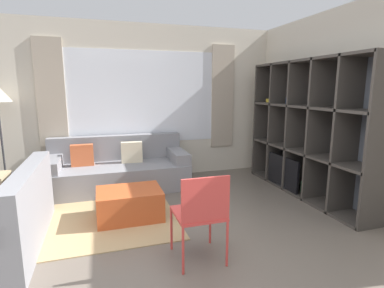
# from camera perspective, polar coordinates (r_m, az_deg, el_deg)

# --- Properties ---
(ground_plane) EXTENTS (16.00, 16.00, 0.00)m
(ground_plane) POSITION_cam_1_polar(r_m,az_deg,el_deg) (2.76, 2.55, -25.07)
(ground_plane) COLOR #665B51
(wall_back) EXTENTS (6.00, 0.11, 2.70)m
(wall_back) POSITION_cam_1_polar(r_m,az_deg,el_deg) (5.43, -9.18, 7.79)
(wall_back) COLOR beige
(wall_back) RESTS_ON ground_plane
(wall_right) EXTENTS (0.07, 4.42, 2.70)m
(wall_right) POSITION_cam_1_polar(r_m,az_deg,el_deg) (4.92, 23.61, 6.68)
(wall_right) COLOR beige
(wall_right) RESTS_ON ground_plane
(area_rug) EXTENTS (2.17, 1.92, 0.01)m
(area_rug) POSITION_cam_1_polar(r_m,az_deg,el_deg) (4.14, -19.42, -12.87)
(area_rug) COLOR tan
(area_rug) RESTS_ON ground_plane
(shelving_unit) EXTENTS (0.44, 2.49, 2.02)m
(shelving_unit) POSITION_cam_1_polar(r_m,az_deg,el_deg) (4.81, 21.38, 2.35)
(shelving_unit) COLOR #515660
(shelving_unit) RESTS_ON ground_plane
(couch_main) EXTENTS (2.18, 0.94, 0.82)m
(couch_main) POSITION_cam_1_polar(r_m,az_deg,el_deg) (5.05, -13.81, -4.86)
(couch_main) COLOR gray
(couch_main) RESTS_ON ground_plane
(ottoman) EXTENTS (0.79, 0.59, 0.37)m
(ottoman) POSITION_cam_1_polar(r_m,az_deg,el_deg) (3.89, -11.81, -11.13)
(ottoman) COLOR #B74C23
(ottoman) RESTS_ON ground_plane
(folding_chair) EXTENTS (0.44, 0.46, 0.86)m
(folding_chair) POSITION_cam_1_polar(r_m,az_deg,el_deg) (2.79, 1.74, -12.50)
(folding_chair) COLOR #CC3D38
(folding_chair) RESTS_ON ground_plane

